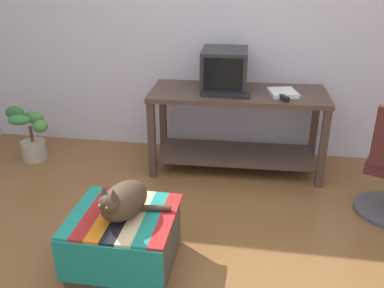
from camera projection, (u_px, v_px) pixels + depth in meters
ground_plane at (176, 285)px, 2.56m from camera, size 14.00×14.00×0.00m
back_wall at (218, 16)px, 3.88m from camera, size 8.00×0.10×2.60m
desk at (237, 117)px, 3.76m from camera, size 1.54×0.67×0.74m
tv_monitor at (224, 70)px, 3.69m from camera, size 0.41×0.45×0.34m
keyboard at (226, 94)px, 3.55m from camera, size 0.40×0.16×0.02m
book at (283, 93)px, 3.58m from camera, size 0.27×0.29×0.03m
ottoman_with_blanket at (124, 239)px, 2.67m from camera, size 0.64×0.60×0.37m
cat at (123, 201)px, 2.53m from camera, size 0.43×0.42×0.26m
potted_plant at (30, 134)px, 4.02m from camera, size 0.44×0.40×0.52m
stapler at (284, 98)px, 3.43m from camera, size 0.09×0.11×0.04m
pen at (297, 94)px, 3.59m from camera, size 0.08×0.12×0.01m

